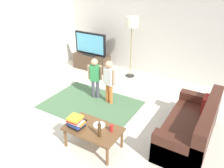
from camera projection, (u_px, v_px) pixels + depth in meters
name	position (u px, v px, depth m)	size (l,w,h in m)	color
ground	(98.00, 122.00, 4.84)	(7.80, 7.80, 0.00)	beige
wall_back	(154.00, 30.00, 6.53)	(6.00, 0.12, 2.70)	silver
area_rug	(91.00, 104.00, 5.46)	(2.20, 1.60, 0.01)	#4C724C
tv_stand	(92.00, 62.00, 7.31)	(1.20, 0.44, 0.50)	#4C3828
tv	(90.00, 44.00, 7.02)	(1.10, 0.28, 0.71)	black
couch	(193.00, 129.00, 4.17)	(0.80, 1.80, 0.86)	#472319
floor_lamp	(132.00, 25.00, 6.23)	(0.36, 0.36, 1.78)	#262626
child_near_tv	(95.00, 75.00, 5.49)	(0.33, 0.20, 1.05)	#4C4C59
child_center	(109.00, 78.00, 5.26)	(0.36, 0.18, 1.09)	orange
coffee_table	(93.00, 130.00, 4.00)	(1.00, 0.60, 0.42)	brown
book_stack	(76.00, 122.00, 3.97)	(0.30, 0.26, 0.22)	black
bottle	(99.00, 130.00, 3.73)	(0.06, 0.06, 0.31)	#4C3319
tv_remote	(83.00, 120.00, 4.19)	(0.17, 0.05, 0.02)	black
soda_can	(111.00, 128.00, 3.88)	(0.07, 0.07, 0.12)	red
plate	(99.00, 125.00, 4.05)	(0.22, 0.22, 0.02)	white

